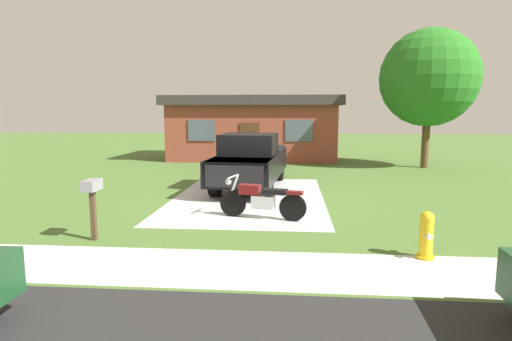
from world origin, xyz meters
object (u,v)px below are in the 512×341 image
at_px(fire_hydrant, 426,235).
at_px(neighbor_house, 254,127).
at_px(mailbox, 92,193).
at_px(shade_tree, 429,78).
at_px(pickup_truck, 251,160).
at_px(motorcycle, 262,200).

relative_size(fire_hydrant, neighbor_house, 0.09).
distance_m(mailbox, shade_tree, 16.58).
bearing_deg(pickup_truck, neighbor_house, 94.45).
height_order(mailbox, neighbor_house, neighbor_house).
height_order(pickup_truck, shade_tree, shade_tree).
bearing_deg(mailbox, fire_hydrant, -5.03).
relative_size(fire_hydrant, shade_tree, 0.13).
relative_size(shade_tree, neighbor_house, 0.68).
distance_m(motorcycle, mailbox, 3.94).
distance_m(motorcycle, pickup_truck, 4.53).
height_order(motorcycle, neighbor_house, neighbor_house).
height_order(mailbox, shade_tree, shade_tree).
distance_m(pickup_truck, neighbor_house, 9.56).
relative_size(motorcycle, neighbor_house, 0.23).
height_order(motorcycle, fire_hydrant, motorcycle).
xyz_separation_m(fire_hydrant, mailbox, (-6.47, 0.57, 0.55)).
relative_size(motorcycle, pickup_truck, 0.38).
xyz_separation_m(motorcycle, shade_tree, (7.08, 10.44, 3.74)).
distance_m(fire_hydrant, shade_tree, 14.16).
bearing_deg(neighbor_house, mailbox, -96.75).
bearing_deg(mailbox, shade_tree, 50.24).
bearing_deg(mailbox, pickup_truck, 68.01).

